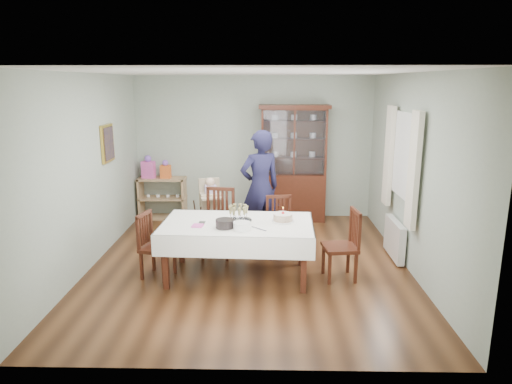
{
  "coord_description": "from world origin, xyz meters",
  "views": [
    {
      "loc": [
        0.23,
        -6.19,
        2.57
      ],
      "look_at": [
        0.09,
        0.2,
        1.03
      ],
      "focal_mm": 32.0,
      "sensor_mm": 36.0,
      "label": 1
    }
  ],
  "objects_px": {
    "sideboard": "(163,198)",
    "gift_bag_orange": "(166,170)",
    "chair_far_right": "(280,239)",
    "woman": "(260,188)",
    "high_chair": "(211,215)",
    "chair_far_left": "(218,236)",
    "chair_end_left": "(157,258)",
    "china_cabinet": "(293,162)",
    "birthday_cake": "(283,218)",
    "dining_table": "(238,249)",
    "champagne_tray": "(238,216)",
    "gift_bag_pink": "(148,168)",
    "chair_end_right": "(341,258)"
  },
  "relations": [
    {
      "from": "dining_table",
      "to": "chair_end_left",
      "type": "bearing_deg",
      "value": -178.16
    },
    {
      "from": "birthday_cake",
      "to": "chair_far_left",
      "type": "bearing_deg",
      "value": 143.28
    },
    {
      "from": "sideboard",
      "to": "gift_bag_orange",
      "type": "xyz_separation_m",
      "value": [
        0.09,
        -0.02,
        0.55
      ]
    },
    {
      "from": "china_cabinet",
      "to": "sideboard",
      "type": "distance_m",
      "value": 2.6
    },
    {
      "from": "high_chair",
      "to": "birthday_cake",
      "type": "distance_m",
      "value": 1.91
    },
    {
      "from": "china_cabinet",
      "to": "high_chair",
      "type": "relative_size",
      "value": 2.07
    },
    {
      "from": "birthday_cake",
      "to": "gift_bag_orange",
      "type": "bearing_deg",
      "value": 129.15
    },
    {
      "from": "high_chair",
      "to": "chair_end_left",
      "type": "bearing_deg",
      "value": -124.95
    },
    {
      "from": "chair_far_left",
      "to": "chair_end_left",
      "type": "relative_size",
      "value": 1.15
    },
    {
      "from": "dining_table",
      "to": "woman",
      "type": "distance_m",
      "value": 1.48
    },
    {
      "from": "gift_bag_pink",
      "to": "high_chair",
      "type": "bearing_deg",
      "value": -41.14
    },
    {
      "from": "chair_far_left",
      "to": "chair_far_right",
      "type": "relative_size",
      "value": 1.13
    },
    {
      "from": "woman",
      "to": "gift_bag_orange",
      "type": "bearing_deg",
      "value": -60.76
    },
    {
      "from": "sideboard",
      "to": "high_chair",
      "type": "distance_m",
      "value": 1.58
    },
    {
      "from": "high_chair",
      "to": "gift_bag_pink",
      "type": "distance_m",
      "value": 1.83
    },
    {
      "from": "sideboard",
      "to": "gift_bag_pink",
      "type": "height_order",
      "value": "gift_bag_pink"
    },
    {
      "from": "gift_bag_pink",
      "to": "chair_end_right",
      "type": "bearing_deg",
      "value": -40.05
    },
    {
      "from": "high_chair",
      "to": "chair_far_left",
      "type": "bearing_deg",
      "value": -91.14
    },
    {
      "from": "chair_far_right",
      "to": "champagne_tray",
      "type": "distance_m",
      "value": 1.08
    },
    {
      "from": "birthday_cake",
      "to": "china_cabinet",
      "type": "bearing_deg",
      "value": 83.8
    },
    {
      "from": "dining_table",
      "to": "chair_far_left",
      "type": "xyz_separation_m",
      "value": [
        -0.34,
        0.76,
        -0.08
      ]
    },
    {
      "from": "chair_far_left",
      "to": "gift_bag_pink",
      "type": "xyz_separation_m",
      "value": [
        -1.51,
        1.91,
        0.69
      ]
    },
    {
      "from": "dining_table",
      "to": "sideboard",
      "type": "xyz_separation_m",
      "value": [
        -1.61,
        2.69,
        0.02
      ]
    },
    {
      "from": "chair_end_left",
      "to": "high_chair",
      "type": "relative_size",
      "value": 0.84
    },
    {
      "from": "chair_end_left",
      "to": "chair_end_right",
      "type": "distance_m",
      "value": 2.47
    },
    {
      "from": "sideboard",
      "to": "chair_end_right",
      "type": "xyz_separation_m",
      "value": [
        2.99,
        -2.73,
        -0.12
      ]
    },
    {
      "from": "chair_far_left",
      "to": "high_chair",
      "type": "xyz_separation_m",
      "value": [
        -0.2,
        0.76,
        0.11
      ]
    },
    {
      "from": "woman",
      "to": "high_chair",
      "type": "distance_m",
      "value": 0.99
    },
    {
      "from": "dining_table",
      "to": "china_cabinet",
      "type": "height_order",
      "value": "china_cabinet"
    },
    {
      "from": "dining_table",
      "to": "chair_end_right",
      "type": "bearing_deg",
      "value": -1.74
    },
    {
      "from": "sideboard",
      "to": "woman",
      "type": "bearing_deg",
      "value": -35.3
    },
    {
      "from": "china_cabinet",
      "to": "gift_bag_pink",
      "type": "bearing_deg",
      "value": 179.97
    },
    {
      "from": "sideboard",
      "to": "chair_far_right",
      "type": "distance_m",
      "value": 2.93
    },
    {
      "from": "birthday_cake",
      "to": "sideboard",
      "type": "bearing_deg",
      "value": 130.06
    },
    {
      "from": "gift_bag_pink",
      "to": "gift_bag_orange",
      "type": "xyz_separation_m",
      "value": [
        0.32,
        0.0,
        -0.04
      ]
    },
    {
      "from": "birthday_cake",
      "to": "woman",
      "type": "bearing_deg",
      "value": 103.97
    },
    {
      "from": "sideboard",
      "to": "woman",
      "type": "xyz_separation_m",
      "value": [
        1.89,
        -1.34,
        0.53
      ]
    },
    {
      "from": "woman",
      "to": "birthday_cake",
      "type": "height_order",
      "value": "woman"
    },
    {
      "from": "sideboard",
      "to": "chair_far_right",
      "type": "bearing_deg",
      "value": -41.11
    },
    {
      "from": "birthday_cake",
      "to": "gift_bag_pink",
      "type": "distance_m",
      "value": 3.59
    },
    {
      "from": "chair_far_right",
      "to": "gift_bag_pink",
      "type": "bearing_deg",
      "value": 134.75
    },
    {
      "from": "chair_far_right",
      "to": "woman",
      "type": "relative_size",
      "value": 0.49
    },
    {
      "from": "birthday_cake",
      "to": "gift_bag_orange",
      "type": "height_order",
      "value": "gift_bag_orange"
    },
    {
      "from": "woman",
      "to": "gift_bag_orange",
      "type": "relative_size",
      "value": 5.33
    },
    {
      "from": "chair_far_right",
      "to": "gift_bag_pink",
      "type": "relative_size",
      "value": 2.07
    },
    {
      "from": "chair_end_right",
      "to": "woman",
      "type": "bearing_deg",
      "value": -148.29
    },
    {
      "from": "dining_table",
      "to": "birthday_cake",
      "type": "xyz_separation_m",
      "value": [
        0.61,
        0.06,
        0.43
      ]
    },
    {
      "from": "chair_end_left",
      "to": "sideboard",
      "type": "bearing_deg",
      "value": 25.89
    },
    {
      "from": "chair_end_left",
      "to": "gift_bag_orange",
      "type": "relative_size",
      "value": 2.54
    },
    {
      "from": "sideboard",
      "to": "chair_end_right",
      "type": "distance_m",
      "value": 4.05
    }
  ]
}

